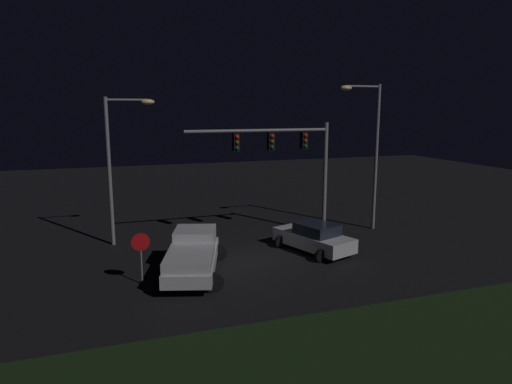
# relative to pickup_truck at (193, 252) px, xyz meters

# --- Properties ---
(ground_plane) EXTENTS (80.00, 80.00, 0.00)m
(ground_plane) POSITION_rel_pickup_truck_xyz_m (3.37, 1.04, -1.00)
(ground_plane) COLOR black
(grass_median) EXTENTS (22.07, 6.34, 0.10)m
(grass_median) POSITION_rel_pickup_truck_xyz_m (3.37, -8.76, -0.95)
(grass_median) COLOR black
(grass_median) RESTS_ON ground_plane
(pickup_truck) EXTENTS (3.91, 5.75, 1.80)m
(pickup_truck) POSITION_rel_pickup_truck_xyz_m (0.00, 0.00, 0.00)
(pickup_truck) COLOR #B7B7BC
(pickup_truck) RESTS_ON ground_plane
(car_sedan) EXTENTS (3.35, 4.75, 1.51)m
(car_sedan) POSITION_rel_pickup_truck_xyz_m (6.53, 1.19, -0.26)
(car_sedan) COLOR #B7B7BC
(car_sedan) RESTS_ON ground_plane
(traffic_signal_gantry) EXTENTS (8.32, 0.56, 6.50)m
(traffic_signal_gantry) POSITION_rel_pickup_truck_xyz_m (6.24, 4.28, 3.90)
(traffic_signal_gantry) COLOR slate
(traffic_signal_gantry) RESTS_ON ground_plane
(street_lamp_left) EXTENTS (2.59, 0.44, 7.88)m
(street_lamp_left) POSITION_rel_pickup_truck_xyz_m (-2.72, 5.80, 3.98)
(street_lamp_left) COLOR slate
(street_lamp_left) RESTS_ON ground_plane
(street_lamp_right) EXTENTS (2.65, 0.44, 8.68)m
(street_lamp_right) POSITION_rel_pickup_truck_xyz_m (11.49, 4.16, 4.43)
(street_lamp_right) COLOR slate
(street_lamp_right) RESTS_ON ground_plane
(stop_sign) EXTENTS (0.76, 0.08, 2.23)m
(stop_sign) POSITION_rel_pickup_truck_xyz_m (-2.29, -0.56, 0.56)
(stop_sign) COLOR slate
(stop_sign) RESTS_ON ground_plane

